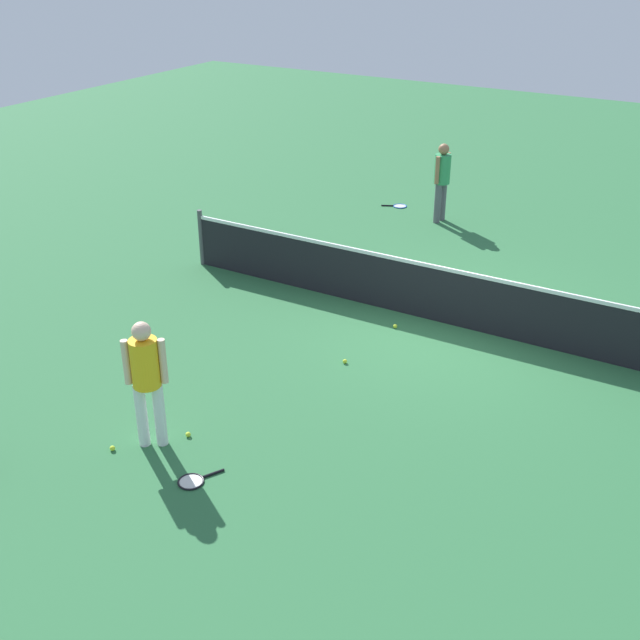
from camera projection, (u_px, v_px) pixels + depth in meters
ground_plane at (448, 324)px, 12.88m from camera, size 40.00×40.00×0.00m
court_net at (450, 296)px, 12.66m from camera, size 10.09×0.09×1.07m
player_near_side at (146, 374)px, 9.47m from camera, size 0.48×0.47×1.70m
player_far_side at (442, 176)px, 16.86m from camera, size 0.38×0.53×1.70m
tennis_racket_near_player at (193, 481)px, 9.24m from camera, size 0.43×0.59×0.03m
tennis_racket_far_player at (399, 206)px, 18.19m from camera, size 0.60×0.42×0.03m
tennis_ball_near_player at (345, 361)px, 11.71m from camera, size 0.07×0.07×0.07m
tennis_ball_by_net at (112, 448)px, 9.78m from camera, size 0.07×0.07×0.07m
tennis_ball_midcourt at (395, 326)px, 12.73m from camera, size 0.07×0.07×0.07m
tennis_ball_baseline at (156, 353)px, 11.93m from camera, size 0.07×0.07×0.07m
tennis_ball_stray_left at (188, 434)px, 10.04m from camera, size 0.07×0.07×0.07m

